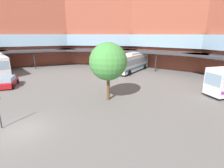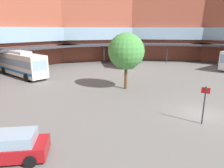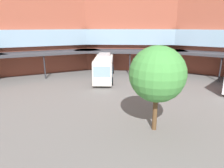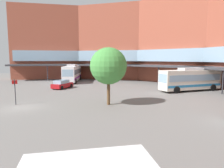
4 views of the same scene
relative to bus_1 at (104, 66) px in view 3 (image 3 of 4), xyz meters
The scene contains 3 objects.
station_building 9.47m from the bus_1, 51.68° to the right, with size 76.79×43.68×18.84m.
bus_1 is the anchor object (origin of this frame).
plaza_tree 16.93m from the bus_1, 70.83° to the right, with size 4.22×4.22×6.62m.
Camera 3 is at (-0.88, -5.43, 7.95)m, focal length 32.88 mm.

